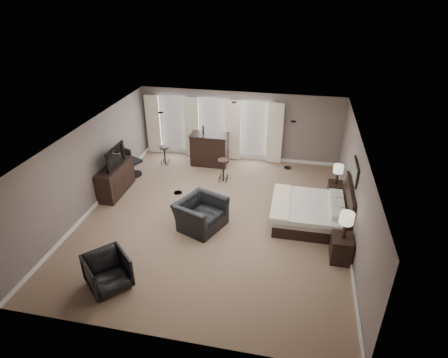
% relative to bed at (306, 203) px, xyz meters
% --- Properties ---
extents(room, '(7.60, 8.60, 2.64)m').
position_rel_bed_xyz_m(room, '(-2.58, -0.30, 0.65)').
color(room, '#826852').
rests_on(room, ground).
extents(window_bay, '(5.25, 0.20, 2.30)m').
position_rel_bed_xyz_m(window_bay, '(-3.58, 3.81, 0.56)').
color(window_bay, silver).
rests_on(window_bay, room).
extents(bed, '(2.03, 1.94, 1.29)m').
position_rel_bed_xyz_m(bed, '(0.00, 0.00, 0.00)').
color(bed, silver).
rests_on(bed, ground).
extents(nightstand_near, '(0.50, 0.61, 0.67)m').
position_rel_bed_xyz_m(nightstand_near, '(0.89, -1.45, -0.31)').
color(nightstand_near, black).
rests_on(nightstand_near, ground).
extents(nightstand_far, '(0.44, 0.54, 0.59)m').
position_rel_bed_xyz_m(nightstand_far, '(0.89, 1.45, -0.35)').
color(nightstand_far, black).
rests_on(nightstand_far, ground).
extents(lamp_near, '(0.34, 0.34, 0.70)m').
position_rel_bed_xyz_m(lamp_near, '(0.89, -1.45, 0.37)').
color(lamp_near, beige).
rests_on(lamp_near, nightstand_near).
extents(lamp_far, '(0.30, 0.30, 0.62)m').
position_rel_bed_xyz_m(lamp_far, '(0.89, 1.45, 0.26)').
color(lamp_far, beige).
rests_on(lamp_far, nightstand_far).
extents(wall_art, '(0.04, 0.96, 0.56)m').
position_rel_bed_xyz_m(wall_art, '(1.12, -0.00, 1.10)').
color(wall_art, slate).
rests_on(wall_art, room).
extents(dresser, '(0.53, 1.65, 0.96)m').
position_rel_bed_xyz_m(dresser, '(-6.03, 0.50, -0.17)').
color(dresser, black).
rests_on(dresser, ground).
extents(tv, '(0.66, 1.15, 0.15)m').
position_rel_bed_xyz_m(tv, '(-6.03, 0.50, 0.39)').
color(tv, black).
rests_on(tv, dresser).
extents(armchair_near, '(1.26, 1.50, 1.12)m').
position_rel_bed_xyz_m(armchair_near, '(-2.86, -0.78, -0.09)').
color(armchair_near, black).
rests_on(armchair_near, ground).
extents(armchair_far, '(1.21, 1.21, 0.91)m').
position_rel_bed_xyz_m(armchair_far, '(-4.30, -3.46, -0.19)').
color(armchair_far, black).
rests_on(armchair_far, ground).
extents(bar_counter, '(1.38, 0.72, 1.20)m').
position_rel_bed_xyz_m(bar_counter, '(-3.55, 3.14, -0.04)').
color(bar_counter, black).
rests_on(bar_counter, ground).
extents(bar_stool_left, '(0.43, 0.43, 0.73)m').
position_rel_bed_xyz_m(bar_stool_left, '(-5.19, 2.78, -0.28)').
color(bar_stool_left, black).
rests_on(bar_stool_left, ground).
extents(bar_stool_right, '(0.40, 0.40, 0.81)m').
position_rel_bed_xyz_m(bar_stool_right, '(-2.79, 1.96, -0.24)').
color(bar_stool_right, black).
rests_on(bar_stool_right, ground).
extents(desk_chair, '(0.75, 0.75, 1.13)m').
position_rel_bed_xyz_m(desk_chair, '(-6.00, 1.74, -0.08)').
color(desk_chair, black).
rests_on(desk_chair, ground).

